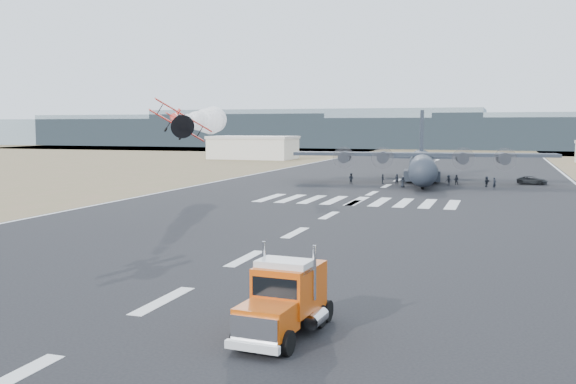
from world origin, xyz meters
The scene contains 21 objects.
ground centered at (0.00, 0.00, 0.00)m, with size 500.00×500.00×0.00m, color black.
scrub_far centered at (0.00, 230.00, 0.00)m, with size 500.00×80.00×0.00m, color olive.
runway_markings centered at (0.00, 60.00, 0.01)m, with size 60.00×260.00×0.01m, color silver, non-canonical shape.
ridge_seg_a centered at (-195.00, 260.00, 6.50)m, with size 150.00×50.00×13.00m, color slate.
ridge_seg_b centered at (-130.00, 260.00, 7.50)m, with size 150.00×50.00×15.00m, color slate.
ridge_seg_c centered at (-65.00, 260.00, 8.50)m, with size 150.00×50.00×17.00m, color slate.
ridge_seg_d centered at (0.00, 260.00, 6.50)m, with size 150.00×50.00×13.00m, color slate.
hangar_left centered at (-52.00, 145.00, 3.41)m, with size 24.50×14.50×6.70m.
semi_truck centered at (8.29, -3.28, 1.74)m, with size 3.07×7.96×3.54m.
aerobatic_biplane centered at (-11.42, 23.34, 10.14)m, with size 5.27×5.69×4.39m.
smoke_trail centered at (-20.43, 48.56, 10.38)m, with size 12.53×31.04×3.82m.
transport_aircraft centered at (4.52, 81.12, 3.25)m, with size 43.70×35.87×12.61m.
support_vehicle centered at (22.47, 82.75, 0.67)m, with size 2.24×4.86×1.35m, color black.
crew_a centered at (16.63, 72.01, 0.90)m, with size 0.66×0.54×1.81m, color black.
crew_b centered at (10.56, 77.69, 0.83)m, with size 0.81×0.50×1.66m, color black.
crew_c centered at (9.43, 76.51, 0.82)m, with size 1.06×0.49×1.65m, color black.
crew_d centered at (-1.22, 75.49, 0.82)m, with size 0.96×0.49×1.64m, color black.
crew_e centered at (2.85, 70.53, 0.84)m, with size 0.83×0.51×1.69m, color black.
crew_f centered at (15.41, 75.44, 0.84)m, with size 1.56×0.51×1.69m, color black.
crew_g centered at (1.20, 75.01, 0.87)m, with size 0.64×0.52×1.75m, color black.
crew_h centered at (-6.16, 73.41, 0.92)m, with size 0.89×0.55×1.84m, color black.
Camera 1 is at (17.63, -30.79, 9.68)m, focal length 40.00 mm.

